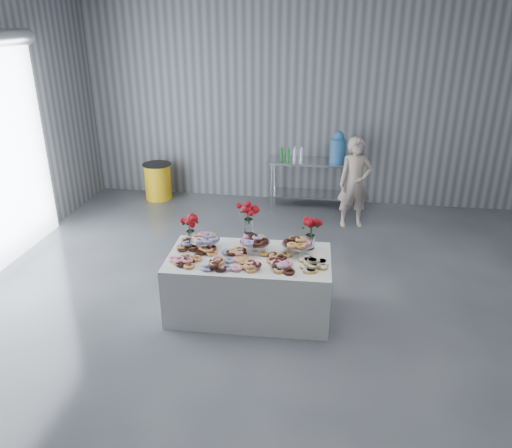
{
  "coord_description": "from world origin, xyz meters",
  "views": [
    {
      "loc": [
        0.62,
        -4.71,
        3.4
      ],
      "look_at": [
        -0.23,
        0.78,
        1.02
      ],
      "focal_mm": 35.0,
      "sensor_mm": 36.0,
      "label": 1
    }
  ],
  "objects": [
    {
      "name": "danish_pile",
      "position": [
        0.5,
        0.3,
        0.81
      ],
      "size": [
        0.48,
        0.48,
        0.11
      ],
      "primitive_type": null,
      "color": "silver",
      "rests_on": "display_table"
    },
    {
      "name": "bouquet_center",
      "position": [
        -0.32,
        0.77,
        1.13
      ],
      "size": [
        0.26,
        0.26,
        0.57
      ],
      "color": "silver",
      "rests_on": "display_table"
    },
    {
      "name": "cake_stand_right",
      "position": [
        0.29,
        0.59,
        0.89
      ],
      "size": [
        0.36,
        0.36,
        0.17
      ],
      "color": "silver",
      "rests_on": "display_table"
    },
    {
      "name": "bouquet_right",
      "position": [
        0.43,
        0.75,
        1.05
      ],
      "size": [
        0.26,
        0.26,
        0.42
      ],
      "color": "white",
      "rests_on": "display_table"
    },
    {
      "name": "display_table",
      "position": [
        -0.26,
        0.42,
        0.38
      ],
      "size": [
        1.94,
        1.07,
        0.75
      ],
      "primitive_type": "cube",
      "rotation": [
        0.0,
        0.0,
        0.04
      ],
      "color": "white",
      "rests_on": "ground"
    },
    {
      "name": "ground",
      "position": [
        0.0,
        0.0,
        0.0
      ],
      "size": [
        9.0,
        9.0,
        0.0
      ],
      "primitive_type": "plane",
      "color": "#3D3F45",
      "rests_on": "ground"
    },
    {
      "name": "cake_stand_left",
      "position": [
        -0.81,
        0.55,
        0.89
      ],
      "size": [
        0.36,
        0.36,
        0.17
      ],
      "color": "silver",
      "rests_on": "display_table"
    },
    {
      "name": "water_jug",
      "position": [
        0.73,
        4.1,
        1.15
      ],
      "size": [
        0.28,
        0.28,
        0.55
      ],
      "color": "#3E8AD5",
      "rests_on": "prep_table"
    },
    {
      "name": "bouquet_left",
      "position": [
        -1.02,
        0.64,
        1.05
      ],
      "size": [
        0.26,
        0.26,
        0.42
      ],
      "color": "white",
      "rests_on": "display_table"
    },
    {
      "name": "drink_bottles",
      "position": [
        -0.09,
        4.0,
        1.04
      ],
      "size": [
        0.54,
        0.08,
        0.27
      ],
      "primitive_type": null,
      "color": "#268C33",
      "rests_on": "prep_table"
    },
    {
      "name": "trash_barrel",
      "position": [
        -2.67,
        4.1,
        0.35
      ],
      "size": [
        0.55,
        0.55,
        0.7
      ],
      "rotation": [
        0.0,
        0.0,
        0.24
      ],
      "color": "yellow",
      "rests_on": "ground"
    },
    {
      "name": "person",
      "position": [
        1.04,
        3.33,
        0.76
      ],
      "size": [
        0.63,
        0.49,
        1.52
      ],
      "primitive_type": "imported",
      "rotation": [
        0.0,
        0.0,
        0.25
      ],
      "color": "#CC8C93",
      "rests_on": "ground"
    },
    {
      "name": "room_walls",
      "position": [
        -0.27,
        0.07,
        2.64
      ],
      "size": [
        8.04,
        9.04,
        4.02
      ],
      "color": "gray",
      "rests_on": "ground"
    },
    {
      "name": "cake_stand_mid",
      "position": [
        -0.21,
        0.57,
        0.89
      ],
      "size": [
        0.36,
        0.36,
        0.17
      ],
      "color": "silver",
      "rests_on": "display_table"
    },
    {
      "name": "donut_mounds",
      "position": [
        -0.26,
        0.37,
        0.8
      ],
      "size": [
        1.83,
        0.87,
        0.09
      ],
      "primitive_type": null,
      "rotation": [
        0.0,
        0.0,
        0.04
      ],
      "color": "#E08952",
      "rests_on": "display_table"
    },
    {
      "name": "prep_table",
      "position": [
        0.23,
        4.1,
        0.62
      ],
      "size": [
        1.5,
        0.6,
        0.9
      ],
      "color": "silver",
      "rests_on": "ground"
    }
  ]
}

